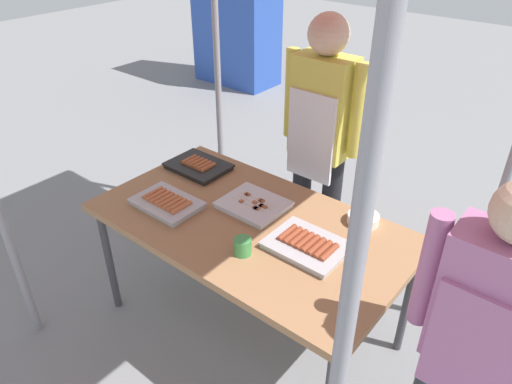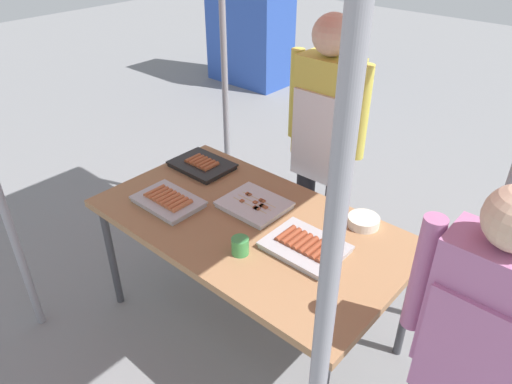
# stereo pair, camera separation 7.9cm
# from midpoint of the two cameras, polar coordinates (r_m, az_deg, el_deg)

# --- Properties ---
(ground_plane) EXTENTS (18.00, 18.00, 0.00)m
(ground_plane) POSITION_cam_midpoint_polar(r_m,az_deg,el_deg) (2.90, 0.13, -15.65)
(ground_plane) COLOR slate
(stall_table) EXTENTS (1.60, 0.90, 0.75)m
(stall_table) POSITION_cam_midpoint_polar(r_m,az_deg,el_deg) (2.43, 0.15, -4.53)
(stall_table) COLOR #9E724C
(stall_table) RESTS_ON ground
(tray_grilled_sausages) EXTENTS (0.36, 0.28, 0.05)m
(tray_grilled_sausages) POSITION_cam_midpoint_polar(r_m,az_deg,el_deg) (2.22, 6.89, -6.54)
(tray_grilled_sausages) COLOR #ADADB2
(tray_grilled_sausages) RESTS_ON stall_table
(tray_meat_skewers) EXTENTS (0.33, 0.28, 0.04)m
(tray_meat_skewers) POSITION_cam_midpoint_polar(r_m,az_deg,el_deg) (2.50, 0.69, -1.55)
(tray_meat_skewers) COLOR silver
(tray_meat_skewers) RESTS_ON stall_table
(tray_pork_links) EXTENTS (0.36, 0.27, 0.05)m
(tray_pork_links) POSITION_cam_midpoint_polar(r_m,az_deg,el_deg) (2.88, -5.73, 3.26)
(tray_pork_links) COLOR black
(tray_pork_links) RESTS_ON stall_table
(tray_spring_rolls) EXTENTS (0.36, 0.25, 0.05)m
(tray_spring_rolls) POSITION_cam_midpoint_polar(r_m,az_deg,el_deg) (2.56, -9.64, -1.06)
(tray_spring_rolls) COLOR #ADADB2
(tray_spring_rolls) RESTS_ON stall_table
(condiment_bowl) EXTENTS (0.16, 0.16, 0.05)m
(condiment_bowl) POSITION_cam_midpoint_polar(r_m,az_deg,el_deg) (2.43, 13.70, -3.44)
(condiment_bowl) COLOR silver
(condiment_bowl) RESTS_ON stall_table
(drink_cup_near_edge) EXTENTS (0.08, 0.08, 0.08)m
(drink_cup_near_edge) POSITION_cam_midpoint_polar(r_m,az_deg,el_deg) (2.18, -0.87, -6.50)
(drink_cup_near_edge) COLOR #3F994C
(drink_cup_near_edge) RESTS_ON stall_table
(vendor_woman) EXTENTS (0.52, 0.23, 1.65)m
(vendor_woman) POSITION_cam_midpoint_polar(r_m,az_deg,el_deg) (2.82, 9.03, 7.08)
(vendor_woman) COLOR black
(vendor_woman) RESTS_ON ground
(customer_nearby) EXTENTS (0.52, 0.22, 1.48)m
(customer_nearby) POSITION_cam_midpoint_polar(r_m,az_deg,el_deg) (1.85, 25.89, -16.01)
(customer_nearby) COLOR #333842
(customer_nearby) RESTS_ON ground
(neighbor_stall_left) EXTENTS (1.05, 0.60, 2.03)m
(neighbor_stall_left) POSITION_cam_midpoint_polar(r_m,az_deg,el_deg) (6.40, -0.41, 21.88)
(neighbor_stall_left) COLOR #2D51B2
(neighbor_stall_left) RESTS_ON ground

